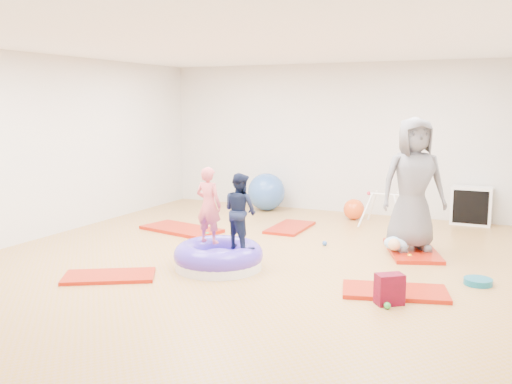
% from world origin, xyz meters
% --- Properties ---
extents(room, '(7.01, 8.01, 2.81)m').
position_xyz_m(room, '(0.00, 0.00, 1.40)').
color(room, '#A77955').
rests_on(room, ground).
extents(gym_mat_front_left, '(1.18, 1.00, 0.04)m').
position_xyz_m(gym_mat_front_left, '(-1.21, -1.24, 0.02)').
color(gym_mat_front_left, '#A42102').
rests_on(gym_mat_front_left, ground).
extents(gym_mat_mid_left, '(1.42, 0.91, 0.05)m').
position_xyz_m(gym_mat_mid_left, '(-1.81, 1.29, 0.03)').
color(gym_mat_mid_left, '#A42102').
rests_on(gym_mat_mid_left, ground).
extents(gym_mat_center_back, '(0.55, 1.08, 0.04)m').
position_xyz_m(gym_mat_center_back, '(-0.26, 2.18, 0.02)').
color(gym_mat_center_back, '#A42102').
rests_on(gym_mat_center_back, ground).
extents(gym_mat_right, '(1.23, 0.84, 0.05)m').
position_xyz_m(gym_mat_right, '(1.99, -0.36, 0.02)').
color(gym_mat_right, '#A42102').
rests_on(gym_mat_right, ground).
extents(gym_mat_rear_right, '(1.03, 1.39, 0.05)m').
position_xyz_m(gym_mat_rear_right, '(1.85, 1.49, 0.03)').
color(gym_mat_rear_right, '#A42102').
rests_on(gym_mat_rear_right, ground).
extents(inflatable_cushion, '(1.13, 1.13, 0.36)m').
position_xyz_m(inflatable_cushion, '(-0.23, -0.32, 0.14)').
color(inflatable_cushion, silver).
rests_on(inflatable_cushion, ground).
extents(child_pink, '(0.38, 0.26, 0.99)m').
position_xyz_m(child_pink, '(-0.44, -0.19, 0.82)').
color(child_pink, '#D85A61').
rests_on(child_pink, inflatable_cushion).
extents(child_navy, '(0.56, 0.50, 0.94)m').
position_xyz_m(child_navy, '(0.05, -0.27, 0.80)').
color(child_navy, black).
rests_on(child_navy, inflatable_cushion).
extents(adult_caregiver, '(1.06, 0.95, 1.83)m').
position_xyz_m(adult_caregiver, '(1.82, 1.49, 0.96)').
color(adult_caregiver, '#59595F').
rests_on(adult_caregiver, gym_mat_rear_right).
extents(infant, '(0.35, 0.35, 0.20)m').
position_xyz_m(infant, '(1.67, 1.26, 0.16)').
color(infant, '#9CC3EA').
rests_on(infant, gym_mat_rear_right).
extents(ball_pit_balls, '(3.31, 2.28, 0.07)m').
position_xyz_m(ball_pit_balls, '(0.36, 0.30, 0.04)').
color(ball_pit_balls, '#2D57A4').
rests_on(ball_pit_balls, ground).
extents(exercise_ball_blue, '(0.72, 0.72, 0.72)m').
position_xyz_m(exercise_ball_blue, '(-1.29, 3.53, 0.36)').
color(exercise_ball_blue, '#2D57A4').
rests_on(exercise_ball_blue, ground).
extents(exercise_ball_orange, '(0.37, 0.37, 0.37)m').
position_xyz_m(exercise_ball_orange, '(0.49, 3.37, 0.19)').
color(exercise_ball_orange, '#E4501C').
rests_on(exercise_ball_orange, ground).
extents(infant_play_gym, '(0.75, 0.71, 0.57)m').
position_xyz_m(infant_play_gym, '(1.12, 2.99, 0.38)').
color(infant_play_gym, white).
rests_on(infant_play_gym, ground).
extents(cube_shelf, '(0.66, 0.32, 0.66)m').
position_xyz_m(cube_shelf, '(2.42, 3.79, 0.33)').
color(cube_shelf, white).
rests_on(cube_shelf, ground).
extents(balance_disc, '(0.32, 0.32, 0.07)m').
position_xyz_m(balance_disc, '(2.79, 0.36, 0.04)').
color(balance_disc, '#0F5B75').
rests_on(balance_disc, ground).
extents(backpack, '(0.33, 0.31, 0.32)m').
position_xyz_m(backpack, '(2.00, -0.72, 0.16)').
color(backpack, '#AD052D').
rests_on(backpack, ground).
extents(yellow_toy, '(0.19, 0.19, 0.03)m').
position_xyz_m(yellow_toy, '(-1.23, -1.10, 0.01)').
color(yellow_toy, '#FFA00D').
rests_on(yellow_toy, ground).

